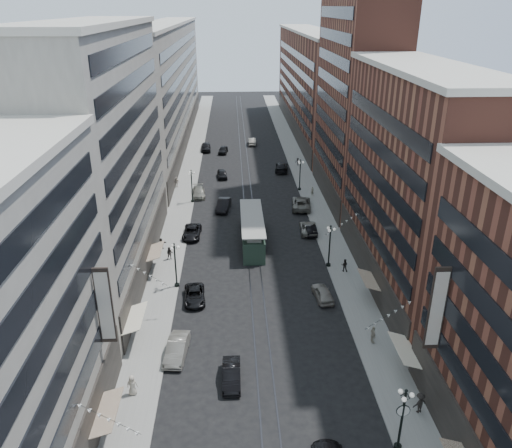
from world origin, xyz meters
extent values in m
plane|color=black|center=(0.00, 60.00, 0.00)|extent=(220.00, 220.00, 0.00)
cube|color=gray|center=(-11.00, 70.00, 0.07)|extent=(4.00, 180.00, 0.15)
cube|color=gray|center=(11.00, 70.00, 0.07)|extent=(4.00, 180.00, 0.15)
cube|color=#2D2D33|center=(-0.70, 70.00, 0.01)|extent=(0.12, 180.00, 0.02)
cube|color=#2D2D33|center=(0.70, 70.00, 0.01)|extent=(0.12, 180.00, 0.02)
cube|color=gray|center=(-17.00, 33.00, 14.00)|extent=(8.00, 36.00, 28.00)
cube|color=gray|center=(-17.00, 96.00, 13.00)|extent=(8.00, 90.00, 26.00)
cube|color=brown|center=(17.00, 28.00, 12.00)|extent=(8.00, 30.00, 24.00)
cube|color=brown|center=(17.00, 56.00, 21.00)|extent=(8.00, 26.00, 42.00)
cube|color=brown|center=(17.00, 105.00, 12.00)|extent=(8.00, 72.00, 24.00)
cylinder|color=black|center=(-9.20, 28.00, 0.30)|extent=(0.56, 0.56, 0.30)
cylinder|color=black|center=(-9.20, 28.00, 2.75)|extent=(0.18, 0.18, 5.20)
sphere|color=black|center=(-9.20, 28.00, 5.55)|extent=(0.24, 0.24, 0.24)
sphere|color=white|center=(-8.75, 28.00, 5.15)|extent=(0.36, 0.36, 0.36)
sphere|color=white|center=(-9.42, 28.39, 5.15)|extent=(0.36, 0.36, 0.36)
sphere|color=white|center=(-9.42, 27.61, 5.15)|extent=(0.36, 0.36, 0.36)
cylinder|color=black|center=(-9.20, 55.00, 0.30)|extent=(0.56, 0.56, 0.30)
cylinder|color=black|center=(-9.20, 55.00, 2.75)|extent=(0.18, 0.18, 5.20)
sphere|color=black|center=(-9.20, 55.00, 5.55)|extent=(0.24, 0.24, 0.24)
sphere|color=white|center=(-8.75, 55.00, 5.15)|extent=(0.36, 0.36, 0.36)
sphere|color=white|center=(-9.42, 55.39, 5.15)|extent=(0.36, 0.36, 0.36)
sphere|color=white|center=(-9.42, 54.61, 5.15)|extent=(0.36, 0.36, 0.36)
cylinder|color=black|center=(9.20, 4.00, 0.30)|extent=(0.56, 0.56, 0.30)
cylinder|color=black|center=(9.20, 4.00, 2.75)|extent=(0.18, 0.18, 5.20)
sphere|color=black|center=(9.20, 4.00, 5.55)|extent=(0.24, 0.24, 0.24)
sphere|color=white|center=(9.65, 4.00, 5.15)|extent=(0.36, 0.36, 0.36)
sphere|color=white|center=(8.97, 4.39, 5.15)|extent=(0.36, 0.36, 0.36)
sphere|color=white|center=(8.97, 3.61, 5.15)|extent=(0.36, 0.36, 0.36)
cylinder|color=white|center=(9.20, 4.00, 3.75)|extent=(0.90, 0.12, 0.90)
cylinder|color=black|center=(9.20, 32.00, 0.30)|extent=(0.56, 0.56, 0.30)
cylinder|color=black|center=(9.20, 32.00, 2.75)|extent=(0.18, 0.18, 5.20)
sphere|color=black|center=(9.20, 32.00, 5.55)|extent=(0.24, 0.24, 0.24)
sphere|color=white|center=(9.65, 32.00, 5.15)|extent=(0.36, 0.36, 0.36)
sphere|color=white|center=(8.97, 32.39, 5.15)|extent=(0.36, 0.36, 0.36)
sphere|color=white|center=(8.97, 31.61, 5.15)|extent=(0.36, 0.36, 0.36)
cylinder|color=black|center=(9.20, 60.00, 0.30)|extent=(0.56, 0.56, 0.30)
cylinder|color=black|center=(9.20, 60.00, 2.75)|extent=(0.18, 0.18, 5.20)
sphere|color=black|center=(9.20, 60.00, 5.55)|extent=(0.24, 0.24, 0.24)
sphere|color=white|center=(9.65, 60.00, 5.15)|extent=(0.36, 0.36, 0.36)
sphere|color=white|center=(8.97, 60.39, 5.15)|extent=(0.36, 0.36, 0.36)
sphere|color=white|center=(8.97, 59.61, 5.15)|extent=(0.36, 0.36, 0.36)
cube|color=#253B2E|center=(0.00, 39.45, 1.45)|extent=(2.79, 13.40, 2.90)
cube|color=gray|center=(0.00, 39.45, 3.24)|extent=(1.79, 12.28, 0.67)
cube|color=gray|center=(0.00, 39.45, 3.68)|extent=(3.01, 13.62, 0.17)
cylinder|color=black|center=(0.00, 34.43, 0.39)|extent=(2.57, 0.78, 0.78)
cylinder|color=black|center=(0.00, 44.48, 0.39)|extent=(2.57, 0.78, 0.78)
imported|color=slate|center=(-7.98, 15.58, 0.81)|extent=(2.18, 5.07, 1.62)
imported|color=black|center=(-6.95, 25.03, 0.67)|extent=(2.60, 4.98, 1.34)
imported|color=gray|center=(7.21, 24.71, 0.74)|extent=(2.19, 4.49, 1.48)
imported|color=black|center=(-2.95, 11.87, 0.73)|extent=(1.55, 4.45, 1.46)
imported|color=#AAA08D|center=(-11.17, 10.59, 1.08)|extent=(0.92, 0.52, 1.86)
imported|color=black|center=(-10.71, 34.68, 1.01)|extent=(0.83, 0.46, 1.71)
imported|color=black|center=(11.98, 7.44, 1.07)|extent=(1.28, 0.86, 1.84)
imported|color=#A89F8B|center=(10.63, 16.47, 1.06)|extent=(0.60, 1.11, 1.82)
imported|color=black|center=(-8.40, 41.71, 0.71)|extent=(2.58, 5.24, 1.43)
imported|color=slate|center=(-8.34, 57.96, 0.74)|extent=(2.52, 5.26, 1.48)
imported|color=black|center=(-8.40, 86.89, 0.90)|extent=(2.30, 5.34, 1.79)
imported|color=black|center=(8.40, 41.93, 0.69)|extent=(1.55, 4.21, 1.38)
imported|color=#65635A|center=(8.40, 51.69, 0.87)|extent=(3.58, 6.53, 1.73)
imported|color=black|center=(7.10, 71.38, 0.85)|extent=(3.10, 6.08, 1.69)
imported|color=black|center=(-4.50, 67.68, 0.74)|extent=(2.15, 4.48, 1.48)
imported|color=gray|center=(2.20, 91.85, 0.80)|extent=(1.84, 4.93, 1.61)
imported|color=black|center=(-12.19, 37.84, 0.90)|extent=(1.45, 0.92, 1.51)
imported|color=#BEAF9D|center=(-12.50, 62.43, 1.09)|extent=(1.20, 0.80, 1.88)
imported|color=black|center=(10.89, 30.55, 0.97)|extent=(0.88, 0.61, 1.63)
imported|color=#9C9781|center=(11.00, 57.09, 0.94)|extent=(0.67, 0.55, 1.58)
imported|color=black|center=(10.72, 74.57, 0.91)|extent=(1.07, 0.74, 1.53)
imported|color=black|center=(-4.50, 84.75, 0.76)|extent=(2.31, 4.64, 1.52)
imported|color=gray|center=(8.18, 42.39, 0.70)|extent=(2.59, 5.14, 1.40)
imported|color=black|center=(-4.04, 51.57, 0.86)|extent=(2.51, 5.44, 1.73)
camera|label=1|loc=(-2.50, -22.32, 29.98)|focal=35.00mm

